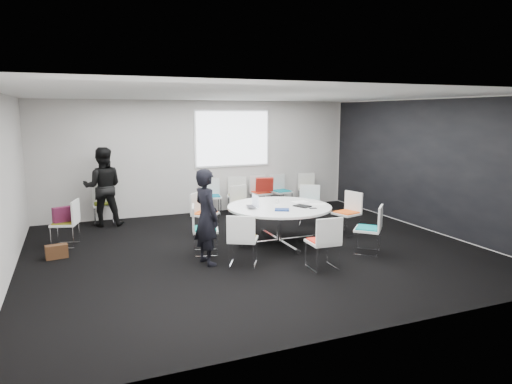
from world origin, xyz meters
name	(u,v)px	position (x,y,z in m)	size (l,w,h in m)	color
room_shell	(259,174)	(0.09, 0.00, 1.40)	(8.08, 7.08, 2.88)	black
conference_table	(279,217)	(0.61, 0.22, 0.51)	(2.00, 2.00, 0.73)	silver
projection_screen	(233,139)	(0.80, 3.46, 1.85)	(1.90, 0.03, 1.35)	white
chair_ring_a	(347,221)	(2.18, 0.27, 0.28)	(0.55, 0.56, 0.88)	silver
chair_ring_b	(309,213)	(1.85, 1.30, 0.28)	(0.63, 0.63, 0.88)	silver
chair_ring_c	(243,213)	(0.47, 1.81, 0.28)	(0.57, 0.56, 0.88)	silver
chair_ring_d	(205,222)	(-0.57, 1.31, 0.28)	(0.64, 0.64, 0.88)	silver
chair_ring_e	(205,239)	(-0.92, 0.08, 0.28)	(0.55, 0.56, 0.88)	silver
chair_ring_f	(243,249)	(-0.51, -0.77, 0.28)	(0.62, 0.61, 0.88)	silver
chair_ring_g	(323,252)	(0.63, -1.41, 0.28)	(0.48, 0.46, 0.88)	silver
chair_ring_h	(368,238)	(1.80, -0.99, 0.28)	(0.64, 0.64, 0.88)	silver
chair_back_a	(212,203)	(0.12, 3.14, 0.28)	(0.53, 0.52, 0.88)	silver
chair_back_b	(237,201)	(0.79, 3.15, 0.28)	(0.60, 0.59, 0.88)	silver
chair_back_c	(261,199)	(1.46, 3.17, 0.28)	(0.50, 0.49, 0.88)	silver
chair_back_d	(281,198)	(2.04, 3.17, 0.28)	(0.52, 0.51, 0.88)	silver
chair_back_e	(308,196)	(2.81, 3.12, 0.28)	(0.55, 0.54, 0.88)	silver
chair_spare_left	(66,232)	(-3.21, 1.52, 0.28)	(0.56, 0.57, 0.88)	silver
chair_person_back	(104,212)	(-2.43, 3.12, 0.28)	(0.47, 0.46, 0.88)	silver
person_main	(206,217)	(-1.03, -0.46, 0.80)	(0.58, 0.38, 1.60)	black
person_back	(103,187)	(-2.43, 2.95, 0.88)	(0.85, 0.66, 1.76)	black
laptop	(254,207)	(0.09, 0.25, 0.74)	(0.35, 0.23, 0.03)	#333338
laptop_lid	(255,201)	(0.13, 0.25, 0.86)	(0.30, 0.02, 0.22)	silver
notebook_black	(302,206)	(0.99, 0.00, 0.74)	(0.22, 0.30, 0.02)	black
tablet_folio	(282,210)	(0.48, -0.17, 0.74)	(0.26, 0.20, 0.03)	navy
papers_right	(300,202)	(1.17, 0.45, 0.73)	(0.30, 0.21, 0.00)	white
papers_front	(318,204)	(1.38, 0.09, 0.73)	(0.30, 0.21, 0.00)	white
cup	(277,201)	(0.69, 0.49, 0.78)	(0.08, 0.08, 0.09)	white
phone	(313,208)	(1.10, -0.23, 0.73)	(0.14, 0.07, 0.01)	black
maroon_bag	(64,214)	(-3.23, 1.52, 0.62)	(0.40, 0.14, 0.28)	#561732
brown_bag	(57,252)	(-3.37, 0.79, 0.12)	(0.36, 0.16, 0.24)	#482A17
red_jacket	(264,185)	(1.46, 2.94, 0.70)	(0.44, 0.10, 0.35)	maroon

